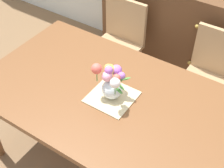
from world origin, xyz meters
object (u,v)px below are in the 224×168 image
flower_vase (111,82)px  chair_right (210,75)px  dining_table (106,102)px  dresser (173,30)px  chair_left (119,40)px

flower_vase → chair_right: bearing=64.8°
dining_table → dresser: bearing=94.7°
chair_left → chair_right: (0.90, 0.00, 0.00)m
chair_left → chair_right: bearing=-180.0°
chair_left → flower_vase: 1.07m
dresser → flower_vase: size_ratio=5.54×
chair_left → flower_vase: bearing=119.4°
chair_left → dresser: bearing=-126.4°
chair_left → dining_table: bearing=117.4°
flower_vase → chair_left: bearing=119.4°
chair_left → chair_right: size_ratio=1.00×
dresser → flower_vase: 1.40m
chair_right → dresser: 0.73m
chair_left → dresser: (0.34, 0.46, -0.02)m
chair_right → flower_vase: (-0.41, -0.87, 0.39)m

